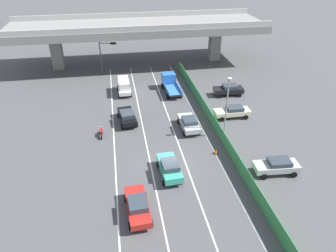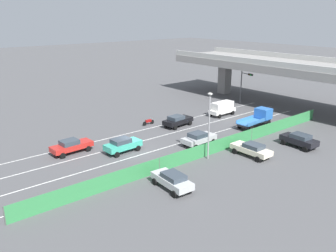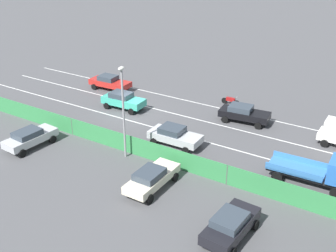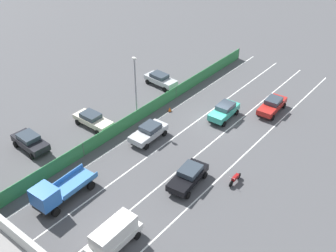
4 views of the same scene
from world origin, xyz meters
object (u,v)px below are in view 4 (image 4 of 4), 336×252
at_px(car_sedan_black, 188,176).
at_px(motorcycle, 235,179).
at_px(street_lamp, 135,82).
at_px(car_sedan_red, 272,105).
at_px(parked_wagon_silver, 160,79).
at_px(car_van_white, 114,235).
at_px(traffic_cone, 170,109).
at_px(car_taxi_teal, 224,111).
at_px(flatbed_truck_blue, 55,193).
at_px(parked_sedan_cream, 93,119).
at_px(parked_sedan_dark, 30,141).
at_px(car_sedan_silver, 149,132).

relative_size(car_sedan_black, motorcycle, 2.42).
relative_size(motorcycle, street_lamp, 0.27).
bearing_deg(car_sedan_red, parked_wagon_silver, 12.64).
relative_size(car_van_white, parked_wagon_silver, 1.01).
height_order(street_lamp, traffic_cone, street_lamp).
relative_size(car_taxi_teal, car_van_white, 0.96).
bearing_deg(car_van_white, motorcycle, -105.66).
distance_m(car_sedan_red, motorcycle, 13.54).
height_order(car_taxi_teal, traffic_cone, car_taxi_teal).
distance_m(flatbed_truck_blue, street_lamp, 15.13).
relative_size(parked_wagon_silver, parked_sedan_cream, 0.97).
xyz_separation_m(parked_sedan_cream, street_lamp, (-2.57, -4.24, 3.59)).
distance_m(car_sedan_red, parked_sedan_dark, 26.55).
distance_m(parked_sedan_dark, traffic_cone, 15.64).
bearing_deg(parked_sedan_dark, parked_wagon_silver, -94.59).
xyz_separation_m(flatbed_truck_blue, motorcycle, (-10.28, -11.75, -0.76)).
bearing_deg(car_taxi_teal, motorcycle, 127.61).
height_order(parked_sedan_cream, parked_sedan_dark, parked_sedan_dark).
relative_size(car_sedan_silver, motorcycle, 2.27).
xyz_separation_m(car_taxi_teal, motorcycle, (-6.61, 8.58, -0.47)).
relative_size(flatbed_truck_blue, parked_sedan_dark, 1.34).
bearing_deg(parked_wagon_silver, car_sedan_red, -167.36).
distance_m(car_sedan_silver, parked_sedan_cream, 6.60).
bearing_deg(street_lamp, flatbed_truck_blue, 105.30).
bearing_deg(car_van_white, flatbed_truck_blue, -0.62).
distance_m(parked_wagon_silver, parked_sedan_dark, 18.53).
distance_m(car_sedan_black, car_van_white, 9.10).
height_order(car_taxi_teal, flatbed_truck_blue, flatbed_truck_blue).
relative_size(car_sedan_red, street_lamp, 0.65).
xyz_separation_m(car_taxi_teal, car_van_white, (-3.29, 20.41, 0.29)).
height_order(car_taxi_teal, car_sedan_black, car_taxi_teal).
xyz_separation_m(street_lamp, traffic_cone, (-2.01, -3.35, -4.17)).
xyz_separation_m(car_sedan_red, parked_sedan_dark, (15.44, 21.60, 0.04)).
distance_m(parked_sedan_cream, street_lamp, 6.12).
height_order(car_sedan_black, car_van_white, car_van_white).
relative_size(flatbed_truck_blue, traffic_cone, 10.08).
height_order(car_van_white, motorcycle, car_van_white).
bearing_deg(parked_sedan_cream, motorcycle, -174.09).
height_order(car_taxi_teal, parked_sedan_cream, car_taxi_teal).
xyz_separation_m(car_taxi_teal, car_sedan_silver, (3.85, 8.30, -0.05)).
xyz_separation_m(car_sedan_black, parked_sedan_dark, (15.34, 5.69, 0.02)).
relative_size(car_taxi_teal, flatbed_truck_blue, 0.74).
height_order(parked_sedan_dark, traffic_cone, parked_sedan_dark).
distance_m(parked_sedan_dark, street_lamp, 12.28).
relative_size(car_van_white, traffic_cone, 7.77).
distance_m(motorcycle, parked_wagon_silver, 19.79).
bearing_deg(car_taxi_teal, parked_sedan_cream, 45.49).
relative_size(car_sedan_black, car_sedan_silver, 1.06).
relative_size(car_sedan_black, parked_wagon_silver, 1.05).
distance_m(motorcycle, traffic_cone, 13.51).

